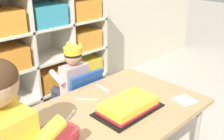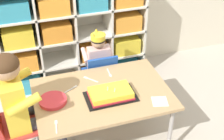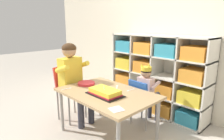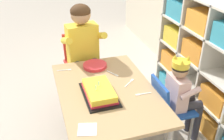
{
  "view_description": "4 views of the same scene",
  "coord_description": "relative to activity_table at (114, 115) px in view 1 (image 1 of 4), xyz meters",
  "views": [
    {
      "loc": [
        -1.01,
        -1.01,
        1.43
      ],
      "look_at": [
        0.0,
        0.02,
        0.82
      ],
      "focal_mm": 43.24,
      "sensor_mm": 36.0,
      "label": 1
    },
    {
      "loc": [
        -0.53,
        -1.93,
        2.16
      ],
      "look_at": [
        0.1,
        0.05,
        0.74
      ],
      "focal_mm": 49.55,
      "sensor_mm": 36.0,
      "label": 2
    },
    {
      "loc": [
        1.58,
        -1.43,
        1.34
      ],
      "look_at": [
        0.0,
        0.08,
        0.82
      ],
      "focal_mm": 31.32,
      "sensor_mm": 36.0,
      "label": 3
    },
    {
      "loc": [
        1.66,
        -0.47,
        1.71
      ],
      "look_at": [
        0.08,
        0.02,
        0.79
      ],
      "focal_mm": 41.46,
      "sensor_mm": 36.0,
      "label": 4
    }
  ],
  "objects": [
    {
      "name": "fork_scattered_mid_table",
      "position": [
        0.14,
        0.25,
        0.05
      ],
      "size": [
        0.02,
        0.13,
        0.0
      ],
      "rotation": [
        0.0,
        0.0,
        1.53
      ],
      "color": "white",
      "rests_on": "activity_table"
    },
    {
      "name": "activity_table",
      "position": [
        0.0,
        0.0,
        0.0
      ],
      "size": [
        1.11,
        0.75,
        0.57
      ],
      "color": "tan",
      "rests_on": "ground"
    },
    {
      "name": "child_with_crown",
      "position": [
        0.13,
        0.61,
        0.0
      ],
      "size": [
        0.3,
        0.31,
        0.84
      ],
      "rotation": [
        0.0,
        0.0,
        3.13
      ],
      "color": "beige",
      "rests_on": "ground"
    },
    {
      "name": "paper_napkin_square",
      "position": [
        0.4,
        -0.25,
        0.05
      ],
      "size": [
        0.15,
        0.15,
        0.0
      ],
      "primitive_type": "cube",
      "rotation": [
        0.0,
        0.0,
        -0.26
      ],
      "color": "white",
      "rests_on": "activity_table"
    },
    {
      "name": "classroom_chair_blue",
      "position": [
        0.13,
        0.5,
        -0.14
      ],
      "size": [
        0.32,
        0.32,
        0.64
      ],
      "rotation": [
        0.0,
        0.0,
        3.13
      ],
      "color": "#1E4CA8",
      "rests_on": "ground"
    },
    {
      "name": "birthday_cake_on_tray",
      "position": [
        0.05,
        -0.07,
        0.08
      ],
      "size": [
        0.41,
        0.24,
        0.11
      ],
      "color": "black",
      "rests_on": "activity_table"
    },
    {
      "name": "paper_plate_stack",
      "position": [
        -0.4,
        0.01,
        0.06
      ],
      "size": [
        0.22,
        0.22,
        0.03
      ],
      "primitive_type": "cylinder",
      "color": "#DB333D",
      "rests_on": "activity_table"
    },
    {
      "name": "fork_near_cake_tray",
      "position": [
        -0.23,
        0.13,
        0.05
      ],
      "size": [
        0.13,
        0.08,
        0.0
      ],
      "rotation": [
        0.0,
        0.0,
        3.64
      ],
      "color": "white",
      "rests_on": "activity_table"
    },
    {
      "name": "storage_cubby_shelf",
      "position": [
        -0.01,
        1.04,
        0.06
      ],
      "size": [
        1.55,
        0.37,
        1.18
      ],
      "color": "silver",
      "rests_on": "ground"
    },
    {
      "name": "fork_beside_plate_stack",
      "position": [
        -0.05,
        0.22,
        0.05
      ],
      "size": [
        0.11,
        0.12,
        0.0
      ],
      "rotation": [
        0.0,
        0.0,
        5.44
      ],
      "color": "white",
      "rests_on": "activity_table"
    }
  ]
}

